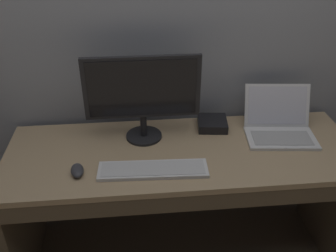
{
  "coord_description": "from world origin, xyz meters",
  "views": [
    {
      "loc": [
        -0.22,
        -1.47,
        1.77
      ],
      "look_at": [
        -0.07,
        0.0,
        0.87
      ],
      "focal_mm": 39.75,
      "sensor_mm": 36.0,
      "label": 1
    }
  ],
  "objects": [
    {
      "name": "laptop_white",
      "position": [
        0.51,
        0.1,
        0.78
      ],
      "size": [
        0.37,
        0.33,
        0.22
      ],
      "color": "white",
      "rests_on": "desk"
    },
    {
      "name": "desk",
      "position": [
        0.0,
        -0.02,
        0.54
      ],
      "size": [
        1.72,
        0.6,
        0.73
      ],
      "color": "tan",
      "rests_on": "ground"
    },
    {
      "name": "wired_keyboard",
      "position": [
        -0.16,
        -0.15,
        0.74
      ],
      "size": [
        0.5,
        0.15,
        0.02
      ],
      "color": "white",
      "rests_on": "desk"
    },
    {
      "name": "ground_plane",
      "position": [
        0.0,
        0.0,
        0.0
      ],
      "size": [
        14.0,
        14.0,
        0.0
      ],
      "primitive_type": "plane",
      "color": "brown"
    },
    {
      "name": "external_monitor",
      "position": [
        -0.18,
        0.12,
        0.99
      ],
      "size": [
        0.56,
        0.18,
        0.44
      ],
      "color": "black",
      "rests_on": "desk"
    },
    {
      "name": "external_drive_box",
      "position": [
        0.18,
        0.2,
        0.76
      ],
      "size": [
        0.17,
        0.17,
        0.05
      ],
      "primitive_type": "cube",
      "rotation": [
        0.0,
        0.0,
        -0.12
      ],
      "color": "black",
      "rests_on": "desk"
    },
    {
      "name": "computer_mouse",
      "position": [
        -0.49,
        -0.14,
        0.75
      ],
      "size": [
        0.07,
        0.11,
        0.04
      ],
      "primitive_type": "ellipsoid",
      "rotation": [
        0.0,
        0.0,
        0.17
      ],
      "color": "#38383D",
      "rests_on": "desk"
    }
  ]
}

